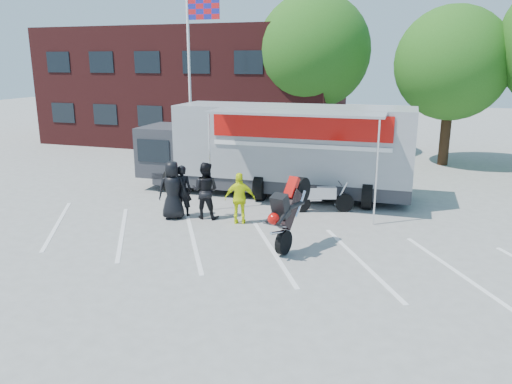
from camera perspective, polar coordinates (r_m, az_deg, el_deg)
The scene contains 13 objects.
ground at distance 13.07m, azimuth -0.23°, elevation -8.12°, with size 100.00×100.00×0.00m, color #999994.
parking_bay_lines at distance 13.95m, azimuth 1.09°, elevation -6.58°, with size 18.00×5.00×0.01m, color white.
office_building at distance 32.54m, azimuth -6.98°, elevation 11.89°, with size 18.00×8.00×7.00m, color #4B1818.
flagpole at distance 23.67m, azimuth -7.09°, elevation 14.60°, with size 1.61×0.12×8.00m.
tree_left at distance 28.03m, azimuth 6.58°, elevation 15.67°, with size 6.12×6.12×8.64m.
tree_mid at distance 26.44m, azimuth 21.49°, elevation 13.49°, with size 5.44×5.44×7.68m.
transporter_truck at distance 19.63m, azimuth 2.73°, elevation -0.25°, with size 10.85×5.23×3.45m, color #919499, non-canonical shape.
parked_motorcycle at distance 17.48m, azimuth 7.59°, elevation -2.26°, with size 0.73×2.19×1.15m, color #B6B5BA, non-canonical shape.
stunt_bike_rider at distance 14.20m, azimuth 4.68°, elevation -6.25°, with size 0.89×1.90×2.23m, color black, non-canonical shape.
spectator_leather_a at distance 16.60m, azimuth -9.50°, elevation 0.22°, with size 0.95×0.62×1.94m, color black.
spectator_leather_b at distance 16.86m, azimuth -8.42°, elevation 0.16°, with size 0.64×0.42×1.75m, color black.
spectator_leather_c at distance 16.50m, azimuth -5.83°, elevation 0.18°, with size 0.92×0.72×1.89m, color black.
spectator_hivis at distance 15.90m, azimuth -1.85°, elevation -0.74°, with size 0.98×0.41×1.67m, color #EEFF0D.
Camera 1 is at (3.84, -11.41, 5.09)m, focal length 35.00 mm.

